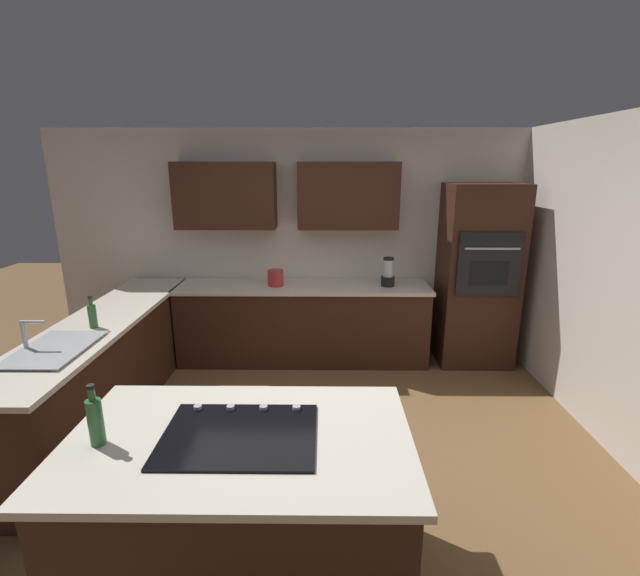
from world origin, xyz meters
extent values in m
plane|color=brown|center=(0.00, 0.00, 0.00)|extent=(14.00, 14.00, 0.00)
cube|color=silver|center=(0.00, -2.10, 1.30)|extent=(6.00, 0.10, 2.60)
cube|color=#381E14|center=(-0.40, -1.88, 1.88)|extent=(1.10, 0.34, 0.72)
cube|color=#381E14|center=(0.95, -1.88, 1.88)|extent=(1.10, 0.34, 0.72)
cube|color=silver|center=(-2.45, -0.30, 1.30)|extent=(0.10, 4.00, 2.60)
cube|color=#381E14|center=(0.10, -1.72, 0.43)|extent=(2.80, 0.60, 0.86)
cube|color=silver|center=(0.10, -1.72, 0.88)|extent=(2.84, 0.64, 0.04)
cube|color=#381E14|center=(1.82, -0.55, 0.43)|extent=(0.60, 2.90, 0.86)
cube|color=silver|center=(1.82, -0.55, 0.88)|extent=(0.64, 2.94, 0.04)
cube|color=#381E14|center=(0.28, 1.18, 0.43)|extent=(1.64, 0.96, 0.86)
cube|color=silver|center=(0.28, 1.18, 0.88)|extent=(1.72, 1.04, 0.04)
cube|color=#381E14|center=(-1.85, -1.72, 1.01)|extent=(0.80, 0.60, 2.02)
cube|color=black|center=(-1.85, -1.41, 1.16)|extent=(0.66, 0.03, 0.56)
cube|color=black|center=(-1.85, -1.39, 1.12)|extent=(0.40, 0.01, 0.26)
cube|color=black|center=(-1.85, -1.41, 1.49)|extent=(0.66, 0.02, 0.11)
cylinder|color=silver|center=(-1.85, -1.37, 1.38)|extent=(0.56, 0.02, 0.02)
cube|color=#515456|center=(1.82, -0.04, 0.91)|extent=(0.40, 0.30, 0.02)
cube|color=#515456|center=(1.82, 0.30, 0.91)|extent=(0.40, 0.30, 0.02)
cube|color=#B7BABF|center=(1.82, 0.13, 0.92)|extent=(0.46, 0.70, 0.01)
cylinder|color=#B7BABF|center=(2.02, 0.13, 1.01)|extent=(0.03, 0.03, 0.22)
cylinder|color=#B7BABF|center=(1.94, 0.13, 1.12)|extent=(0.18, 0.02, 0.02)
cube|color=black|center=(0.28, 1.18, 0.91)|extent=(0.76, 0.56, 0.01)
cylinder|color=#B2B2B7|center=(0.01, 0.95, 0.92)|extent=(0.04, 0.04, 0.02)
cylinder|color=#B2B2B7|center=(0.19, 0.95, 0.92)|extent=(0.04, 0.04, 0.02)
cylinder|color=#B2B2B7|center=(0.37, 0.95, 0.92)|extent=(0.04, 0.04, 0.02)
cylinder|color=#B2B2B7|center=(0.55, 0.95, 0.92)|extent=(0.04, 0.04, 0.02)
cylinder|color=black|center=(-0.85, -1.70, 0.96)|extent=(0.15, 0.15, 0.11)
cylinder|color=silver|center=(-0.85, -1.70, 1.10)|extent=(0.11, 0.11, 0.19)
cylinder|color=black|center=(-0.85, -1.70, 1.21)|extent=(0.12, 0.12, 0.03)
cylinder|color=red|center=(0.40, -1.70, 0.99)|extent=(0.18, 0.18, 0.18)
cylinder|color=#336B38|center=(1.77, -0.35, 1.00)|extent=(0.07, 0.07, 0.19)
cylinder|color=#336B38|center=(1.77, -0.35, 1.12)|extent=(0.03, 0.03, 0.06)
cylinder|color=black|center=(1.77, -0.35, 1.16)|extent=(0.03, 0.03, 0.02)
cylinder|color=#336B38|center=(0.95, 1.25, 1.02)|extent=(0.07, 0.07, 0.23)
cylinder|color=#336B38|center=(0.95, 1.25, 1.16)|extent=(0.03, 0.03, 0.06)
cylinder|color=black|center=(0.95, 1.25, 1.20)|extent=(0.04, 0.04, 0.02)
camera|label=1|loc=(-0.14, 3.11, 2.20)|focal=25.02mm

